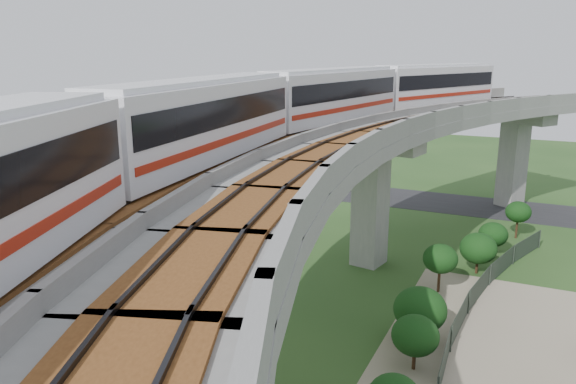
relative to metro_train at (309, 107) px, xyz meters
name	(u,v)px	position (x,y,z in m)	size (l,w,h in m)	color
ground	(300,320)	(-0.35, -0.25, -12.31)	(160.00, 160.00, 0.00)	#25461C
asphalt_road	(415,199)	(-0.35, 29.75, -12.29)	(60.00, 8.00, 0.03)	#232326
viaduct	(370,174)	(3.49, -0.25, -3.26)	(19.58, 73.98, 11.40)	#99968E
metro_train	(309,107)	(0.00, 0.00, 0.00)	(10.67, 61.34, 3.64)	silver
fence	(477,345)	(9.41, -0.25, -11.56)	(3.87, 38.73, 1.50)	#2D382D
tree_0	(518,212)	(10.08, 20.86, -10.04)	(2.06, 2.06, 3.15)	#382314
tree_1	(493,235)	(8.63, 15.86, -10.69)	(2.19, 2.19, 2.55)	#382314
tree_2	(478,248)	(8.03, 11.49, -10.45)	(2.55, 2.55, 2.94)	#382314
tree_3	(440,259)	(6.19, 7.11, -10.01)	(2.22, 2.22, 3.25)	#382314
tree_4	(420,310)	(6.37, 0.32, -10.50)	(2.85, 2.85, 3.02)	#382314
tree_5	(415,335)	(6.77, -2.65, -10.47)	(2.32, 2.32, 2.83)	#382314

